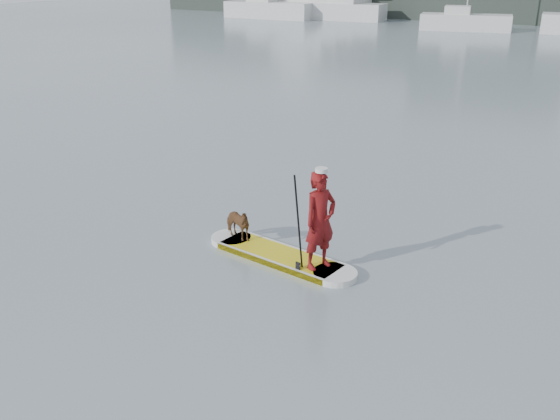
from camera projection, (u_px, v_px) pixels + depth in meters
The scene contains 9 objects.
ground at pixel (415, 292), 10.66m from camera, with size 140.00×140.00×0.00m, color slate.
paddleboard at pixel (280, 256), 11.83m from camera, with size 3.27×1.18×0.12m.
paddler at pixel (320, 221), 10.96m from camera, with size 0.66×0.43×1.80m, color maroon.
white_cap at pixel (321, 170), 10.61m from camera, with size 0.22×0.22×0.07m, color silver.
dog at pixel (237, 223), 12.31m from camera, with size 0.35×0.78×0.66m, color #53321C.
paddle at pixel (298, 235), 10.94m from camera, with size 0.10×0.30×2.00m.
sailboat_a at pixel (269, 8), 60.16m from camera, with size 8.90×2.85×12.90m.
sailboat_b at pixel (335, 9), 58.72m from camera, with size 9.41×3.31×13.78m.
sailboat_c at pixel (465, 21), 49.73m from camera, with size 7.31×3.65×10.04m.
Camera 1 is at (2.55, -9.30, 5.29)m, focal length 40.00 mm.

